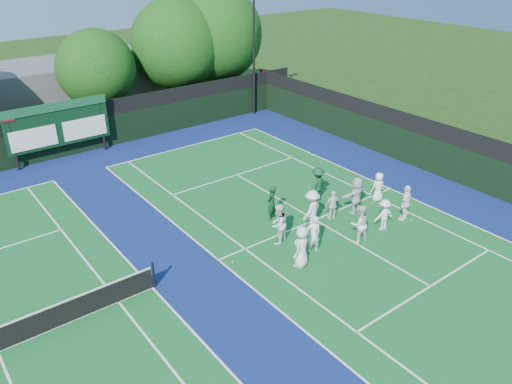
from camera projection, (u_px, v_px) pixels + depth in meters
ground at (330, 229)px, 22.93m from camera, size 120.00×120.00×0.00m
court_apron at (208, 265)px, 20.39m from camera, size 34.00×32.00×0.01m
near_court at (315, 220)px, 23.63m from camera, size 11.05×23.85×0.01m
back_fence at (75, 133)px, 30.42m from camera, size 34.00×0.08×3.00m
divider_fence_right at (434, 150)px, 27.89m from camera, size 0.08×32.00×3.00m
scoreboard at (58, 125)px, 29.20m from camera, size 6.00×0.21×3.55m
clubhouse at (89, 85)px, 37.96m from camera, size 18.00×6.00×4.00m
light_pole_right at (254, 28)px, 35.28m from camera, size 1.20×0.30×10.12m
tree_c at (98, 70)px, 33.52m from camera, size 5.25×5.25×6.79m
tree_d at (178, 46)px, 36.44m from camera, size 6.58×6.58×8.38m
tree_e at (216, 36)px, 38.09m from camera, size 7.25×7.25×9.11m
tennis_ball_0 at (304, 219)px, 23.61m from camera, size 0.07×0.07×0.07m
tennis_ball_1 at (327, 188)px, 26.61m from camera, size 0.07×0.07×0.07m
tennis_ball_2 at (372, 202)px, 25.15m from camera, size 0.07×0.07×0.07m
tennis_ball_3 at (233, 262)px, 20.48m from camera, size 0.07×0.07×0.07m
tennis_ball_4 at (310, 188)px, 26.64m from camera, size 0.07×0.07×0.07m
tennis_ball_5 at (411, 220)px, 23.56m from camera, size 0.07×0.07×0.07m
player_front_0 at (301, 247)px, 19.94m from camera, size 1.05×0.89×1.82m
player_front_1 at (314, 234)px, 20.88m from camera, size 0.73×0.59×1.73m
player_front_2 at (360, 224)px, 21.58m from camera, size 1.03×0.91×1.77m
player_front_3 at (384, 215)px, 22.57m from camera, size 1.05×0.71×1.50m
player_front_4 at (406, 203)px, 23.27m from camera, size 1.13×0.71×1.79m
player_back_0 at (278, 224)px, 21.47m from camera, size 1.10×0.99×1.86m
player_back_1 at (312, 209)px, 22.65m from camera, size 1.35×1.00×1.87m
player_back_2 at (333, 205)px, 23.41m from camera, size 0.93×0.59×1.48m
player_back_3 at (356, 195)px, 23.95m from camera, size 1.74×0.67×1.84m
player_back_4 at (378, 187)px, 25.06m from camera, size 0.83×0.63×1.53m
coach_left at (271, 203)px, 23.35m from camera, size 0.74×0.63×1.72m
coach_right at (318, 184)px, 24.99m from camera, size 1.25×0.82×1.82m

